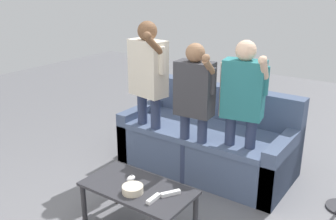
# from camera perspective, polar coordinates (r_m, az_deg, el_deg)

# --- Properties ---
(couch) EXTENTS (1.85, 0.89, 0.88)m
(couch) POSITION_cam_1_polar(r_m,az_deg,el_deg) (4.24, 6.10, -4.75)
(couch) COLOR #475675
(couch) RESTS_ON ground
(coffee_table) EXTENTS (0.92, 0.48, 0.42)m
(coffee_table) POSITION_cam_1_polar(r_m,az_deg,el_deg) (3.18, -4.56, -12.38)
(coffee_table) COLOR #2D2D33
(coffee_table) RESTS_ON ground
(snack_bowl) EXTENTS (0.17, 0.17, 0.06)m
(snack_bowl) POSITION_cam_1_polar(r_m,az_deg,el_deg) (3.06, -5.35, -11.81)
(snack_bowl) COLOR beige
(snack_bowl) RESTS_ON coffee_table
(game_remote_nunchuk) EXTENTS (0.06, 0.09, 0.05)m
(game_remote_nunchuk) POSITION_cam_1_polar(r_m,az_deg,el_deg) (3.22, -5.60, -10.23)
(game_remote_nunchuk) COLOR white
(game_remote_nunchuk) RESTS_ON coffee_table
(player_left) EXTENTS (0.47, 0.40, 1.62)m
(player_left) POSITION_cam_1_polar(r_m,az_deg,el_deg) (3.98, -3.02, 4.64)
(player_left) COLOR #2D3856
(player_left) RESTS_ON ground
(player_center) EXTENTS (0.44, 0.29, 1.47)m
(player_center) POSITION_cam_1_polar(r_m,az_deg,el_deg) (3.63, 3.96, 1.56)
(player_center) COLOR #2D3856
(player_center) RESTS_ON ground
(player_right) EXTENTS (0.48, 0.33, 1.51)m
(player_right) POSITION_cam_1_polar(r_m,az_deg,el_deg) (3.55, 11.17, 1.33)
(player_right) COLOR #2D3856
(player_right) RESTS_ON ground
(game_remote_wand_near) EXTENTS (0.12, 0.16, 0.03)m
(game_remote_wand_near) POSITION_cam_1_polar(r_m,az_deg,el_deg) (3.03, 0.40, -12.45)
(game_remote_wand_near) COLOR white
(game_remote_wand_near) RESTS_ON coffee_table
(game_remote_wand_far) EXTENTS (0.04, 0.15, 0.03)m
(game_remote_wand_far) POSITION_cam_1_polar(r_m,az_deg,el_deg) (2.97, -2.20, -13.22)
(game_remote_wand_far) COLOR white
(game_remote_wand_far) RESTS_ON coffee_table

